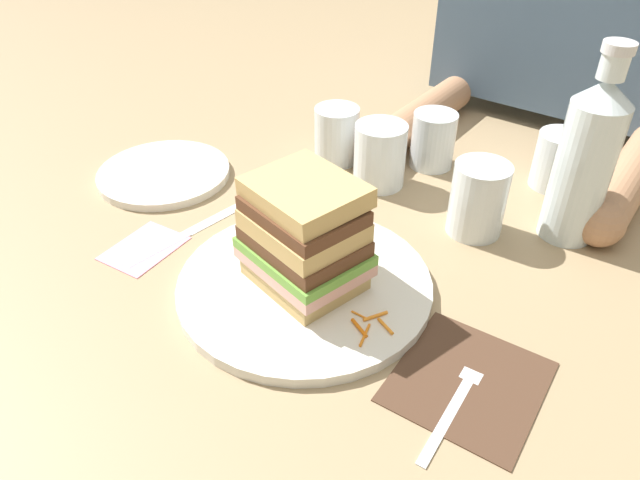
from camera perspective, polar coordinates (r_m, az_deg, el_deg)
The scene contains 27 objects.
ground_plane at distance 0.70m, azimuth -2.31°, elevation -3.92°, with size 3.00×3.00×0.00m, color #9E8460.
main_plate at distance 0.69m, azimuth -1.49°, elevation -4.32°, with size 0.30×0.30×0.01m, color white.
sandwich at distance 0.65m, azimuth -1.59°, elevation 0.35°, with size 0.15×0.13×0.13m.
carrot_shred_0 at distance 0.76m, azimuth -7.29°, elevation 0.70°, with size 0.00×0.00×0.03m, color orange.
carrot_shred_1 at distance 0.73m, azimuth -7.50°, elevation -0.83°, with size 0.00×0.00×0.02m, color orange.
carrot_shred_2 at distance 0.73m, azimuth -7.30°, elevation -1.00°, with size 0.00×0.00×0.02m, color orange.
carrot_shred_3 at distance 0.76m, azimuth -6.84°, elevation 0.47°, with size 0.00×0.00×0.02m, color orange.
carrot_shred_4 at distance 0.74m, azimuth -5.53°, elevation -0.35°, with size 0.00×0.00×0.02m, color orange.
carrot_shred_5 at distance 0.73m, azimuth -5.89°, elevation -0.77°, with size 0.00×0.00×0.02m, color orange.
carrot_shred_6 at distance 0.76m, azimuth -6.01°, elevation 0.72°, with size 0.00×0.00×0.03m, color orange.
carrot_shred_7 at distance 0.76m, azimuth -6.80°, elevation 0.78°, with size 0.00×0.00×0.02m, color orange.
carrot_shred_8 at distance 0.64m, azimuth 3.77°, elevation -7.22°, with size 0.00×0.00×0.02m, color orange.
carrot_shred_9 at distance 0.63m, azimuth 6.34°, elevation -8.27°, with size 0.00×0.00×0.03m, color orange.
carrot_shred_10 at distance 0.62m, azimuth 3.82°, elevation -8.47°, with size 0.00×0.00×0.03m, color orange.
carrot_shred_11 at distance 0.62m, azimuth 4.35°, elevation -9.15°, with size 0.00×0.00×0.03m, color orange.
carrot_shred_12 at distance 0.64m, azimuth 5.37°, elevation -7.33°, with size 0.00×0.00×0.03m, color orange.
napkin_dark at distance 0.61m, azimuth 14.13°, elevation -13.08°, with size 0.14×0.15×0.00m, color #4C3323.
fork at distance 0.59m, azimuth 13.37°, elevation -14.31°, with size 0.03×0.17×0.00m.
knife at distance 0.80m, azimuth -12.71°, elevation 0.68°, with size 0.04×0.20×0.00m.
juice_glass at distance 0.79m, azimuth 14.97°, elevation 3.53°, with size 0.07×0.07×0.10m.
water_bottle at distance 0.79m, azimuth 24.28°, elevation 7.14°, with size 0.07×0.07×0.25m.
empty_tumbler_0 at distance 0.93m, azimuth 22.03°, elevation 7.14°, with size 0.07×0.07×0.08m, color silver.
empty_tumbler_1 at distance 0.93m, azimuth 10.87°, elevation 9.47°, with size 0.07×0.07×0.09m, color silver.
empty_tumbler_2 at distance 0.87m, azimuth 5.80°, elevation 8.15°, with size 0.08×0.08×0.09m, color silver.
empty_tumbler_3 at distance 0.93m, azimuth 1.62°, elevation 10.12°, with size 0.07×0.07×0.09m, color silver.
side_plate at distance 0.93m, azimuth -14.84°, elevation 6.25°, with size 0.20×0.20×0.01m, color white.
napkin_pink at distance 0.79m, azimuth -16.63°, elevation -0.73°, with size 0.07×0.10×0.00m, color pink.
Camera 1 is at (0.34, -0.41, 0.45)m, focal length 33.12 mm.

